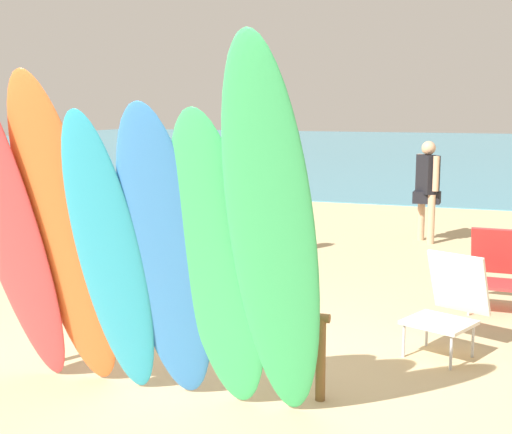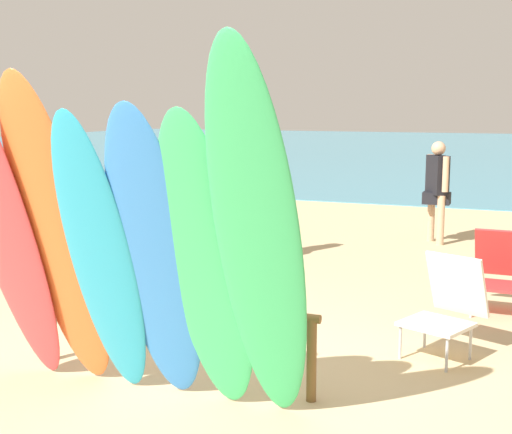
% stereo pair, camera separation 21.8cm
% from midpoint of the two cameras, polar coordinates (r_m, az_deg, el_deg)
% --- Properties ---
extents(ground, '(60.00, 60.00, 0.00)m').
position_cam_midpoint_polar(ground, '(18.78, 12.68, 2.53)').
color(ground, tan).
extents(ocean_water, '(60.00, 40.00, 0.02)m').
position_cam_midpoint_polar(ocean_water, '(34.63, 16.17, 5.28)').
color(ocean_water, teal).
rests_on(ocean_water, ground).
extents(surfboard_rack, '(2.31, 0.07, 0.63)m').
position_cam_midpoint_polar(surfboard_rack, '(5.34, -7.47, -8.10)').
color(surfboard_rack, brown).
rests_on(surfboard_rack, ground).
extents(surfboard_red_0, '(0.64, 0.99, 2.54)m').
position_cam_midpoint_polar(surfboard_red_0, '(5.17, -20.74, -0.19)').
color(surfboard_red_0, '#D13D42').
rests_on(surfboard_red_0, ground).
extents(surfboard_orange_1, '(0.58, 0.86, 2.28)m').
position_cam_midpoint_polar(surfboard_orange_1, '(5.00, -16.32, -1.77)').
color(surfboard_orange_1, orange).
rests_on(surfboard_orange_1, ground).
extents(surfboard_teal_2, '(0.50, 0.80, 2.04)m').
position_cam_midpoint_polar(surfboard_teal_2, '(4.81, -12.94, -3.52)').
color(surfboard_teal_2, '#289EC6').
rests_on(surfboard_teal_2, ground).
extents(surfboard_blue_3, '(0.61, 0.84, 2.08)m').
position_cam_midpoint_polar(surfboard_blue_3, '(4.63, -8.61, -3.59)').
color(surfboard_blue_3, '#337AD1').
rests_on(surfboard_blue_3, ground).
extents(surfboard_green_4, '(0.60, 0.77, 2.05)m').
position_cam_midpoint_polar(surfboard_green_4, '(4.47, -4.40, -4.20)').
color(surfboard_green_4, '#38B266').
rests_on(surfboard_green_4, ground).
extents(surfboard_green_5, '(0.56, 1.03, 2.45)m').
position_cam_midpoint_polar(surfboard_green_5, '(4.17, -0.09, -2.34)').
color(surfboard_green_5, '#38B266').
rests_on(surfboard_green_5, ground).
extents(beachgoer_strolling, '(0.41, 0.44, 1.49)m').
position_cam_midpoint_polar(beachgoer_strolling, '(9.37, -1.18, 1.73)').
color(beachgoer_strolling, '#9E704C').
rests_on(beachgoer_strolling, ground).
extents(beachgoer_by_water, '(0.40, 0.49, 1.52)m').
position_cam_midpoint_polar(beachgoer_by_water, '(10.86, 13.11, 2.59)').
color(beachgoer_by_water, tan).
rests_on(beachgoer_by_water, ground).
extents(beach_chair_red, '(0.51, 0.71, 0.81)m').
position_cam_midpoint_polar(beach_chair_red, '(7.53, 17.95, -3.85)').
color(beach_chair_red, '#B7B7BC').
rests_on(beach_chair_red, ground).
extents(beach_chair_blue, '(0.71, 0.79, 0.83)m').
position_cam_midpoint_polar(beach_chair_blue, '(6.08, 14.37, -6.66)').
color(beach_chair_blue, '#B7B7BC').
rests_on(beach_chair_blue, ground).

